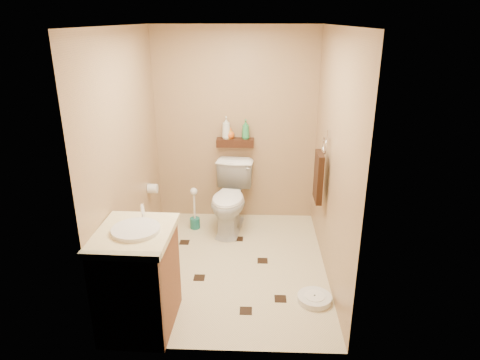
{
  "coord_description": "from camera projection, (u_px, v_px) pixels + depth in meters",
  "views": [
    {
      "loc": [
        0.26,
        -3.92,
        2.46
      ],
      "look_at": [
        0.1,
        0.25,
        0.87
      ],
      "focal_mm": 32.0,
      "sensor_mm": 36.0,
      "label": 1
    }
  ],
  "objects": [
    {
      "name": "toilet_paper",
      "position": [
        153.0,
        189.0,
        4.98
      ],
      "size": [
        0.12,
        0.11,
        0.12
      ],
      "color": "silver",
      "rests_on": "wall_left"
    },
    {
      "name": "ground",
      "position": [
        230.0,
        265.0,
        4.55
      ],
      "size": [
        2.5,
        2.5,
        0.0
      ],
      "primitive_type": "plane",
      "color": "beige",
      "rests_on": "ground"
    },
    {
      "name": "wall_left",
      "position": [
        127.0,
        156.0,
        4.16
      ],
      "size": [
        0.04,
        2.5,
        2.4
      ],
      "primitive_type": "cube",
      "color": "#9F7A5B",
      "rests_on": "ground"
    },
    {
      "name": "bottle_b",
      "position": [
        228.0,
        132.0,
        5.24
      ],
      "size": [
        0.08,
        0.08,
        0.16
      ],
      "primitive_type": "imported",
      "rotation": [
        0.0,
        0.0,
        3.35
      ],
      "color": "gold",
      "rests_on": "wall_shelf"
    },
    {
      "name": "wall_right",
      "position": [
        333.0,
        159.0,
        4.09
      ],
      "size": [
        0.04,
        2.5,
        2.4
      ],
      "primitive_type": "cube",
      "color": "#9F7A5B",
      "rests_on": "ground"
    },
    {
      "name": "ceiling",
      "position": [
        228.0,
        26.0,
        3.7
      ],
      "size": [
        2.0,
        2.5,
        0.02
      ],
      "primitive_type": "cube",
      "color": "white",
      "rests_on": "wall_back"
    },
    {
      "name": "wall_shelf",
      "position": [
        235.0,
        143.0,
        5.28
      ],
      "size": [
        0.46,
        0.14,
        0.1
      ],
      "primitive_type": "cube",
      "color": "#3D1F10",
      "rests_on": "wall_back"
    },
    {
      "name": "towel_ring",
      "position": [
        319.0,
        175.0,
        4.41
      ],
      "size": [
        0.12,
        0.3,
        0.76
      ],
      "color": "silver",
      "rests_on": "wall_right"
    },
    {
      "name": "bottle_a",
      "position": [
        226.0,
        128.0,
        5.22
      ],
      "size": [
        0.12,
        0.12,
        0.28
      ],
      "primitive_type": "imported",
      "rotation": [
        0.0,
        0.0,
        0.17
      ],
      "color": "silver",
      "rests_on": "wall_shelf"
    },
    {
      "name": "wall_front",
      "position": [
        217.0,
        213.0,
        2.96
      ],
      "size": [
        2.0,
        0.04,
        2.4
      ],
      "primitive_type": "cube",
      "color": "#9F7A5B",
      "rests_on": "ground"
    },
    {
      "name": "bathroom_scale",
      "position": [
        314.0,
        298.0,
        3.96
      ],
      "size": [
        0.41,
        0.41,
        0.06
      ],
      "rotation": [
        0.0,
        0.0,
        -0.41
      ],
      "color": "silver",
      "rests_on": "ground"
    },
    {
      "name": "floor_accents",
      "position": [
        234.0,
        269.0,
        4.48
      ],
      "size": [
        1.18,
        1.44,
        0.01
      ],
      "color": "black",
      "rests_on": "ground"
    },
    {
      "name": "bottle_c",
      "position": [
        230.0,
        133.0,
        5.24
      ],
      "size": [
        0.12,
        0.12,
        0.13
      ],
      "primitive_type": "imported",
      "rotation": [
        0.0,
        0.0,
        3.33
      ],
      "color": "#CB5617",
      "rests_on": "wall_shelf"
    },
    {
      "name": "toilet_brush",
      "position": [
        195.0,
        214.0,
        5.28
      ],
      "size": [
        0.12,
        0.12,
        0.54
      ],
      "color": "#1A685E",
      "rests_on": "ground"
    },
    {
      "name": "toilet",
      "position": [
        230.0,
        199.0,
        5.18
      ],
      "size": [
        0.55,
        0.85,
        0.82
      ],
      "primitive_type": "imported",
      "rotation": [
        0.0,
        0.0,
        -0.12
      ],
      "color": "white",
      "rests_on": "ground"
    },
    {
      "name": "vanity",
      "position": [
        138.0,
        278.0,
        3.53
      ],
      "size": [
        0.62,
        0.74,
        1.02
      ],
      "rotation": [
        0.0,
        0.0,
        -0.03
      ],
      "color": "brown",
      "rests_on": "ground"
    },
    {
      "name": "wall_back",
      "position": [
        235.0,
        127.0,
        5.29
      ],
      "size": [
        2.0,
        0.04,
        2.4
      ],
      "primitive_type": "cube",
      "color": "#9F7A5B",
      "rests_on": "ground"
    },
    {
      "name": "bottle_d",
      "position": [
        246.0,
        129.0,
        5.21
      ],
      "size": [
        0.1,
        0.1,
        0.24
      ],
      "primitive_type": "imported",
      "rotation": [
        0.0,
        0.0,
        0.06
      ],
      "color": "#2E8B4D",
      "rests_on": "wall_shelf"
    }
  ]
}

